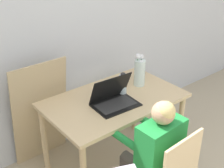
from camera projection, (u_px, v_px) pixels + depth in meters
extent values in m
cube|color=silver|center=(45.00, 28.00, 2.72)|extent=(6.40, 0.05, 2.50)
cube|color=#D6B784|center=(114.00, 100.00, 2.68)|extent=(1.19, 0.72, 0.03)
cylinder|color=#D6B784|center=(180.00, 128.00, 2.93)|extent=(0.05, 0.05, 0.69)
cylinder|color=#D6B784|center=(44.00, 141.00, 2.76)|extent=(0.05, 0.05, 0.69)
cylinder|color=#D6B784|center=(135.00, 102.00, 3.36)|extent=(0.05, 0.05, 0.69)
cube|color=#D6B784|center=(182.00, 164.00, 2.06)|extent=(0.38, 0.03, 0.40)
cube|color=#1E8438|center=(160.00, 148.00, 2.18)|extent=(0.35, 0.19, 0.43)
sphere|color=tan|center=(163.00, 113.00, 2.05)|extent=(0.16, 0.16, 0.16)
sphere|color=#D8BC72|center=(165.00, 111.00, 2.03)|extent=(0.14, 0.14, 0.14)
cylinder|color=#4C4742|center=(151.00, 156.00, 2.41)|extent=(0.10, 0.28, 0.09)
cylinder|color=#4C4742|center=(137.00, 165.00, 2.32)|extent=(0.10, 0.28, 0.09)
cylinder|color=#1E8438|center=(152.00, 125.00, 2.40)|extent=(0.07, 0.24, 0.06)
cylinder|color=#1E8438|center=(124.00, 140.00, 2.23)|extent=(0.07, 0.24, 0.06)
cube|color=black|center=(116.00, 105.00, 2.57)|extent=(0.38, 0.28, 0.01)
cube|color=#2D2D2D|center=(116.00, 104.00, 2.56)|extent=(0.33, 0.20, 0.00)
cube|color=black|center=(110.00, 88.00, 2.57)|extent=(0.37, 0.13, 0.24)
cube|color=silver|center=(110.00, 88.00, 2.57)|extent=(0.33, 0.11, 0.21)
cylinder|color=silver|center=(140.00, 73.00, 2.84)|extent=(0.10, 0.10, 0.25)
cylinder|color=#3D7A38|center=(141.00, 68.00, 2.84)|extent=(0.01, 0.01, 0.23)
sphere|color=white|center=(142.00, 57.00, 2.79)|extent=(0.04, 0.04, 0.04)
cylinder|color=#3D7A38|center=(137.00, 68.00, 2.82)|extent=(0.01, 0.01, 0.24)
sphere|color=white|center=(138.00, 56.00, 2.77)|extent=(0.05, 0.05, 0.05)
cylinder|color=#3D7A38|center=(141.00, 72.00, 2.82)|extent=(0.01, 0.01, 0.18)
sphere|color=white|center=(141.00, 63.00, 2.77)|extent=(0.05, 0.05, 0.05)
cylinder|color=silver|center=(123.00, 85.00, 2.70)|extent=(0.07, 0.07, 0.18)
cylinder|color=#262628|center=(123.00, 74.00, 2.66)|extent=(0.04, 0.04, 0.02)
cube|color=tan|center=(40.00, 113.00, 2.86)|extent=(0.53, 0.16, 1.03)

